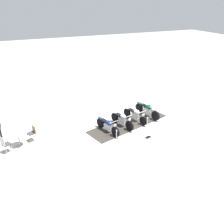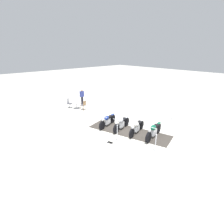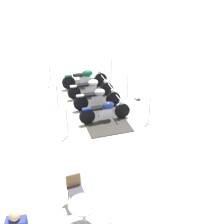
{
  "view_description": "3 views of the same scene",
  "coord_description": "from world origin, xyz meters",
  "px_view_note": "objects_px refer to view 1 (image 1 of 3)",
  "views": [
    {
      "loc": [
        -6.77,
        -12.49,
        7.57
      ],
      "look_at": [
        -1.04,
        0.35,
        0.91
      ],
      "focal_mm": 38.71,
      "sensor_mm": 36.0,
      "label": 1
    },
    {
      "loc": [
        7.58,
        -8.75,
        5.45
      ],
      "look_at": [
        -1.65,
        -0.06,
        1.05
      ],
      "focal_mm": 29.15,
      "sensor_mm": 36.0,
      "label": 2
    },
    {
      "loc": [
        -11.78,
        -0.27,
        5.95
      ],
      "look_at": [
        -2.23,
        -0.72,
        0.71
      ],
      "focal_mm": 46.1,
      "sensor_mm": 36.0,
      "label": 3
    }
  ],
  "objects_px": {
    "stanchion_right_front": "(116,141)",
    "stanchion_left_rear": "(137,103)",
    "stanchion_right_rear": "(172,117)",
    "cafe_chair_across_table": "(32,132)",
    "stanchion_left_mid": "(113,110)",
    "cafe_table": "(18,137)",
    "info_placard": "(148,136)",
    "cafe_chair_near_table": "(5,144)",
    "stanchion_right_mid": "(147,128)",
    "motorcycle_forest": "(148,110)",
    "motorcycle_chrome": "(122,120)",
    "motorcycle_navy": "(108,126)",
    "motorcycle_cream": "(135,115)",
    "stanchion_left_front": "(84,121)"
  },
  "relations": [
    {
      "from": "motorcycle_cream",
      "to": "stanchion_right_mid",
      "type": "bearing_deg",
      "value": -20.06
    },
    {
      "from": "info_placard",
      "to": "cafe_chair_near_table",
      "type": "xyz_separation_m",
      "value": [
        -7.83,
        1.82,
        0.48
      ]
    },
    {
      "from": "stanchion_left_rear",
      "to": "stanchion_left_mid",
      "type": "height_order",
      "value": "stanchion_left_mid"
    },
    {
      "from": "cafe_table",
      "to": "cafe_chair_near_table",
      "type": "xyz_separation_m",
      "value": [
        -0.73,
        -0.4,
        -0.02
      ]
    },
    {
      "from": "stanchion_left_rear",
      "to": "cafe_chair_across_table",
      "type": "bearing_deg",
      "value": -167.49
    },
    {
      "from": "stanchion_right_rear",
      "to": "stanchion_left_front",
      "type": "xyz_separation_m",
      "value": [
        -5.55,
        1.87,
        0.0
      ]
    },
    {
      "from": "info_placard",
      "to": "cafe_table",
      "type": "bearing_deg",
      "value": -32.51
    },
    {
      "from": "stanchion_right_rear",
      "to": "cafe_chair_across_table",
      "type": "xyz_separation_m",
      "value": [
        -8.83,
        1.38,
        0.19
      ]
    },
    {
      "from": "motorcycle_navy",
      "to": "cafe_chair_near_table",
      "type": "xyz_separation_m",
      "value": [
        -5.86,
        0.27,
        0.07
      ]
    },
    {
      "from": "motorcycle_navy",
      "to": "info_placard",
      "type": "xyz_separation_m",
      "value": [
        1.97,
        -1.54,
        -0.41
      ]
    },
    {
      "from": "motorcycle_forest",
      "to": "stanchion_right_mid",
      "type": "relative_size",
      "value": 2.03
    },
    {
      "from": "motorcycle_cream",
      "to": "cafe_table",
      "type": "distance_m",
      "value": 7.4
    },
    {
      "from": "motorcycle_cream",
      "to": "stanchion_left_rear",
      "type": "relative_size",
      "value": 2.05
    },
    {
      "from": "info_placard",
      "to": "stanchion_left_mid",
      "type": "bearing_deg",
      "value": -94.15
    },
    {
      "from": "info_placard",
      "to": "cafe_table",
      "type": "distance_m",
      "value": 7.46
    },
    {
      "from": "stanchion_right_front",
      "to": "stanchion_right_mid",
      "type": "xyz_separation_m",
      "value": [
        2.35,
        0.64,
        -0.03
      ]
    },
    {
      "from": "cafe_chair_across_table",
      "to": "stanchion_right_front",
      "type": "bearing_deg",
      "value": 128.41
    },
    {
      "from": "cafe_chair_across_table",
      "to": "cafe_table",
      "type": "bearing_deg",
      "value": 0.0
    },
    {
      "from": "motorcycle_cream",
      "to": "motorcycle_forest",
      "type": "height_order",
      "value": "motorcycle_forest"
    },
    {
      "from": "motorcycle_chrome",
      "to": "motorcycle_forest",
      "type": "xyz_separation_m",
      "value": [
        2.27,
        0.61,
        0.0
      ]
    },
    {
      "from": "motorcycle_navy",
      "to": "motorcycle_cream",
      "type": "bearing_deg",
      "value": 89.1
    },
    {
      "from": "motorcycle_forest",
      "to": "stanchion_left_mid",
      "type": "relative_size",
      "value": 2.06
    },
    {
      "from": "motorcycle_navy",
      "to": "stanchion_left_rear",
      "type": "xyz_separation_m",
      "value": [
        3.61,
        2.7,
        -0.16
      ]
    },
    {
      "from": "stanchion_right_front",
      "to": "info_placard",
      "type": "relative_size",
      "value": 2.77
    },
    {
      "from": "stanchion_left_rear",
      "to": "cafe_chair_near_table",
      "type": "relative_size",
      "value": 1.08
    },
    {
      "from": "stanchion_right_front",
      "to": "info_placard",
      "type": "height_order",
      "value": "stanchion_right_front"
    },
    {
      "from": "motorcycle_chrome",
      "to": "cafe_chair_near_table",
      "type": "relative_size",
      "value": 2.14
    },
    {
      "from": "motorcycle_cream",
      "to": "motorcycle_forest",
      "type": "xyz_separation_m",
      "value": [
        1.13,
        0.31,
        0.01
      ]
    },
    {
      "from": "stanchion_right_rear",
      "to": "stanchion_left_rear",
      "type": "distance_m",
      "value": 3.26
    },
    {
      "from": "motorcycle_cream",
      "to": "motorcycle_forest",
      "type": "distance_m",
      "value": 1.17
    },
    {
      "from": "motorcycle_forest",
      "to": "cafe_chair_across_table",
      "type": "height_order",
      "value": "motorcycle_forest"
    },
    {
      "from": "stanchion_left_front",
      "to": "info_placard",
      "type": "bearing_deg",
      "value": -44.23
    },
    {
      "from": "motorcycle_chrome",
      "to": "stanchion_right_mid",
      "type": "distance_m",
      "value": 1.71
    },
    {
      "from": "motorcycle_navy",
      "to": "motorcycle_chrome",
      "type": "distance_m",
      "value": 1.17
    },
    {
      "from": "stanchion_right_mid",
      "to": "cafe_chair_across_table",
      "type": "xyz_separation_m",
      "value": [
        -6.48,
        2.02,
        0.17
      ]
    },
    {
      "from": "cafe_table",
      "to": "cafe_chair_across_table",
      "type": "relative_size",
      "value": 0.83
    },
    {
      "from": "stanchion_left_mid",
      "to": "info_placard",
      "type": "xyz_separation_m",
      "value": [
        0.71,
        -3.61,
        -0.31
      ]
    },
    {
      "from": "stanchion_left_rear",
      "to": "stanchion_left_mid",
      "type": "distance_m",
      "value": 2.43
    },
    {
      "from": "motorcycle_cream",
      "to": "motorcycle_forest",
      "type": "bearing_deg",
      "value": 89.98
    },
    {
      "from": "motorcycle_cream",
      "to": "motorcycle_navy",
      "type": "bearing_deg",
      "value": -89.92
    },
    {
      "from": "cafe_table",
      "to": "stanchion_left_rear",
      "type": "bearing_deg",
      "value": 13.08
    },
    {
      "from": "motorcycle_forest",
      "to": "stanchion_left_rear",
      "type": "distance_m",
      "value": 1.8
    },
    {
      "from": "stanchion_left_front",
      "to": "stanchion_left_mid",
      "type": "height_order",
      "value": "stanchion_left_front"
    },
    {
      "from": "motorcycle_forest",
      "to": "cafe_table",
      "type": "xyz_separation_m",
      "value": [
        -8.54,
        -0.25,
        0.07
      ]
    },
    {
      "from": "motorcycle_cream",
      "to": "stanchion_right_rear",
      "type": "height_order",
      "value": "stanchion_right_rear"
    },
    {
      "from": "stanchion_left_mid",
      "to": "cafe_table",
      "type": "distance_m",
      "value": 6.55
    },
    {
      "from": "motorcycle_chrome",
      "to": "stanchion_left_mid",
      "type": "bearing_deg",
      "value": 161.59
    },
    {
      "from": "motorcycle_chrome",
      "to": "cafe_table",
      "type": "distance_m",
      "value": 6.28
    },
    {
      "from": "motorcycle_forest",
      "to": "cafe_table",
      "type": "bearing_deg",
      "value": -100.56
    },
    {
      "from": "stanchion_right_front",
      "to": "stanchion_left_rear",
      "type": "bearing_deg",
      "value": 49.06
    }
  ]
}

